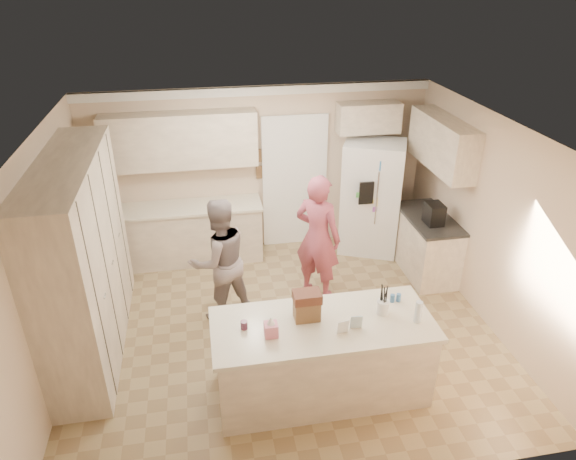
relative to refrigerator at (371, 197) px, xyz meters
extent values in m
cube|color=#978257|center=(-1.70, -1.85, -0.91)|extent=(5.20, 4.60, 0.02)
cube|color=white|center=(-1.70, -1.85, 1.71)|extent=(5.20, 4.60, 0.02)
cube|color=beige|center=(-1.70, 0.46, 0.40)|extent=(5.20, 0.02, 2.60)
cube|color=beige|center=(-1.70, -4.16, 0.40)|extent=(5.20, 0.02, 2.60)
cube|color=beige|center=(-4.31, -1.85, 0.40)|extent=(0.02, 4.60, 2.60)
cube|color=beige|center=(0.91, -1.85, 0.40)|extent=(0.02, 4.60, 2.60)
cube|color=white|center=(-1.70, 0.41, 1.63)|extent=(5.20, 0.08, 0.12)
cube|color=beige|center=(-4.00, -1.65, 0.28)|extent=(0.60, 2.60, 2.35)
cube|color=beige|center=(-2.85, 0.15, -0.46)|extent=(2.20, 0.60, 0.88)
cube|color=beige|center=(-2.85, 0.14, 0.00)|extent=(2.24, 0.63, 0.04)
cube|color=beige|center=(-2.85, 0.28, 1.00)|extent=(2.20, 0.35, 0.80)
cube|color=black|center=(-1.15, 0.43, 0.15)|extent=(0.90, 0.06, 2.10)
cube|color=white|center=(-1.15, 0.40, 0.15)|extent=(1.02, 0.03, 2.22)
cube|color=brown|center=(-1.68, 0.42, 0.65)|extent=(0.15, 0.02, 0.20)
cube|color=brown|center=(-1.68, 0.42, 0.38)|extent=(0.15, 0.02, 0.20)
cube|color=white|center=(0.00, 0.00, 0.00)|extent=(1.10, 1.00, 1.80)
cube|color=gray|center=(0.00, -0.35, 0.00)|extent=(0.02, 0.02, 1.78)
cube|color=black|center=(-0.22, -0.37, 0.25)|extent=(0.22, 0.03, 0.35)
cylinder|color=silver|center=(-0.05, -0.37, 0.15)|extent=(0.02, 0.02, 0.85)
cylinder|color=silver|center=(0.05, -0.37, 0.15)|extent=(0.02, 0.02, 0.85)
cube|color=beige|center=(-0.05, 0.28, 1.20)|extent=(0.95, 0.35, 0.45)
cube|color=beige|center=(0.60, -0.85, -0.46)|extent=(0.60, 1.20, 0.88)
cube|color=#2D2B28|center=(0.59, -0.85, 0.00)|extent=(0.63, 1.24, 0.04)
cube|color=beige|center=(0.73, -0.65, 1.05)|extent=(0.35, 1.50, 0.70)
cube|color=black|center=(0.55, -1.05, 0.17)|extent=(0.22, 0.28, 0.30)
cube|color=beige|center=(-1.50, -2.95, -0.46)|extent=(2.20, 0.90, 0.88)
cube|color=beige|center=(-1.50, -2.95, 0.00)|extent=(2.28, 0.96, 0.05)
cylinder|color=white|center=(-0.85, -2.90, 0.10)|extent=(0.13, 0.13, 0.15)
cube|color=pink|center=(-2.05, -3.05, 0.10)|extent=(0.13, 0.13, 0.14)
cone|color=white|center=(-2.05, -3.05, 0.20)|extent=(0.08, 0.08, 0.08)
cube|color=brown|center=(-1.65, -2.85, 0.14)|extent=(0.26, 0.18, 0.22)
cube|color=#592D1E|center=(-1.65, -2.85, 0.30)|extent=(0.28, 0.20, 0.10)
cylinder|color=#59263F|center=(-2.30, -2.90, 0.07)|extent=(0.07, 0.07, 0.09)
cube|color=white|center=(-1.35, -3.15, 0.11)|extent=(0.12, 0.06, 0.16)
cube|color=silver|center=(-1.20, -3.10, 0.11)|extent=(0.12, 0.05, 0.16)
cylinder|color=silver|center=(-0.55, -3.10, 0.14)|extent=(0.07, 0.07, 0.24)
cylinder|color=teal|center=(-0.68, -2.73, 0.07)|extent=(0.05, 0.05, 0.09)
cylinder|color=teal|center=(-0.61, -2.73, 0.07)|extent=(0.05, 0.05, 0.09)
imported|color=gray|center=(-2.46, -1.38, -0.07)|extent=(0.98, 0.88, 1.67)
imported|color=#B74D57|center=(-1.12, -1.12, 0.00)|extent=(0.78, 0.74, 1.79)
camera|label=1|loc=(-2.60, -6.99, 3.29)|focal=32.00mm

